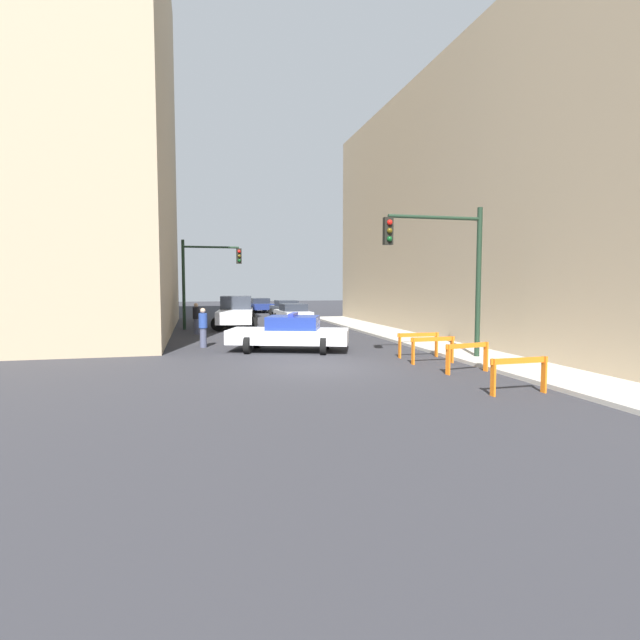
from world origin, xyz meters
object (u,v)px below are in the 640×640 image
white_truck (236,313)px  barrier_back (433,345)px  pedestrian_crossing (203,327)px  pedestrian_corner (196,318)px  barrier_front (519,369)px  barrier_mid (467,353)px  parked_car_mid (286,308)px  barrier_corner (418,341)px  police_car (290,333)px  traffic_light_near (449,259)px  parked_car_near (293,313)px  traffic_light_far (203,271)px  parked_car_far (259,305)px

white_truck → barrier_back: size_ratio=3.50×
pedestrian_crossing → pedestrian_corner: bearing=173.9°
barrier_front → barrier_mid: 2.93m
parked_car_mid → barrier_corner: 23.26m
police_car → barrier_back: police_car is taller
police_car → pedestrian_corner: size_ratio=3.04×
traffic_light_near → barrier_front: (-0.89, -5.22, -2.91)m
barrier_mid → barrier_corner: bearing=91.3°
parked_car_near → barrier_corner: 16.76m
police_car → barrier_corner: size_ratio=3.15×
white_truck → barrier_back: (5.34, -15.32, -0.29)m
traffic_light_far → parked_car_far: 17.34m
traffic_light_near → pedestrian_corner: size_ratio=3.13×
police_car → pedestrian_crossing: size_ratio=3.04×
barrier_front → barrier_back: 4.75m
white_truck → parked_car_near: (4.06, 2.78, -0.23)m
parked_car_far → pedestrian_corner: 20.13m
barrier_front → barrier_back: size_ratio=1.00×
parked_car_near → pedestrian_crossing: size_ratio=2.64×
police_car → pedestrian_crossing: bearing=77.6°
traffic_light_far → white_truck: 3.18m
police_car → parked_car_mid: bearing=9.6°
pedestrian_crossing → barrier_corner: pedestrian_crossing is taller
traffic_light_near → pedestrian_crossing: traffic_light_near is taller
traffic_light_far → parked_car_mid: (6.66, 9.84, -2.72)m
barrier_front → pedestrian_corner: bearing=114.5°
barrier_corner → parked_car_near: bearing=94.9°
parked_car_far → barrier_front: bearing=-92.3°
parked_car_mid → pedestrian_corner: bearing=-122.5°
parked_car_mid → traffic_light_far: bearing=-127.8°
traffic_light_near → barrier_back: bearing=-148.8°
barrier_back → pedestrian_crossing: bearing=139.9°
white_truck → pedestrian_crossing: (-2.06, -9.10, -0.04)m
parked_car_near → barrier_back: size_ratio=2.74×
parked_car_far → barrier_mid: size_ratio=2.81×
traffic_light_near → barrier_mid: 3.76m
traffic_light_near → parked_car_near: traffic_light_near is taller
traffic_light_far → barrier_corner: size_ratio=3.25×
white_truck → barrier_back: 16.23m
pedestrian_crossing → traffic_light_far: bearing=170.1°
traffic_light_near → barrier_corner: traffic_light_near is taller
parked_car_mid → pedestrian_corner: size_ratio=2.65×
barrier_mid → barrier_corner: (-0.07, 3.25, 0.00)m
barrier_mid → barrier_front: bearing=-96.2°
police_car → pedestrian_corner: bearing=44.4°
barrier_front → parked_car_far: bearing=93.0°
white_truck → pedestrian_crossing: size_ratio=3.37×
traffic_light_far → pedestrian_crossing: bearing=-91.0°
barrier_back → parked_car_far: bearing=93.6°
traffic_light_far → parked_car_far: size_ratio=1.17×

